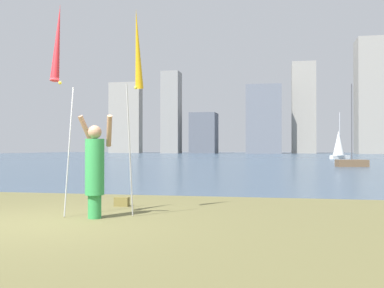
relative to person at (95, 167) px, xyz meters
name	(u,v)px	position (x,y,z in m)	size (l,w,h in m)	color
ground	(248,158)	(-0.73, 50.29, -0.98)	(120.00, 138.00, 0.12)	brown
person	(95,167)	(0.00, 0.00, 0.00)	(0.69, 0.51, 1.87)	green
kite_flag_left	(58,46)	(-0.60, -0.25, 2.16)	(0.16, 0.82, 3.86)	#B2B2B7
kite_flag_right	(137,53)	(0.60, 0.62, 2.18)	(0.16, 0.83, 3.92)	#B2B2B7
bag	(122,202)	(-0.10, 1.69, -0.82)	(0.31, 0.15, 0.20)	olive
sailboat_0	(352,162)	(8.04, 24.30, -0.63)	(2.16, 1.31, 5.62)	brown
sailboat_4	(339,145)	(9.87, 46.25, 0.72)	(2.37, 1.98, 5.37)	white
skyline_tower_0	(126,118)	(-34.87, 99.84, 7.90)	(7.94, 3.07, 17.64)	gray
skyline_tower_1	(171,113)	(-21.93, 95.30, 8.66)	(4.16, 4.53, 19.17)	gray
skyline_tower_2	(204,133)	(-14.40, 96.81, 3.81)	(6.04, 6.51, 9.46)	#565B66
skyline_tower_3	(264,120)	(-0.28, 94.81, 6.70)	(7.74, 7.45, 15.24)	slate
skyline_tower_4	(303,108)	(8.61, 100.09, 9.56)	(5.32, 6.83, 20.95)	gray
skyline_tower_5	(372,96)	(22.78, 94.82, 11.47)	(6.72, 6.61, 24.78)	gray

